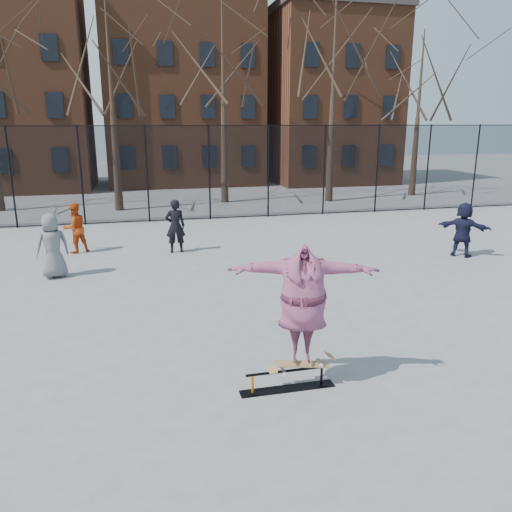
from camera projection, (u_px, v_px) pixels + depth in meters
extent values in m
plane|color=slate|center=(249.00, 350.00, 9.27)|extent=(100.00, 100.00, 0.00)
cube|color=black|center=(287.00, 389.00, 7.91)|extent=(1.54, 0.23, 0.01)
cylinder|color=orange|center=(253.00, 384.00, 7.75)|extent=(0.04, 0.04, 0.32)
cylinder|color=black|center=(322.00, 376.00, 8.00)|extent=(0.04, 0.04, 0.32)
cylinder|color=black|center=(288.00, 371.00, 7.83)|extent=(1.35, 0.04, 0.04)
imported|color=#3B327E|center=(303.00, 306.00, 7.61)|extent=(2.39, 1.15, 1.88)
imported|color=slate|center=(52.00, 246.00, 13.40)|extent=(1.01, 0.83, 1.76)
imported|color=black|center=(175.00, 226.00, 16.02)|extent=(0.64, 0.42, 1.73)
imported|color=#C14011|center=(75.00, 228.00, 16.01)|extent=(0.99, 0.93, 1.62)
imported|color=#181931|center=(463.00, 230.00, 15.54)|extent=(1.48, 1.49, 1.72)
cylinder|color=black|center=(11.00, 178.00, 19.47)|extent=(0.07, 0.07, 4.00)
cylinder|color=black|center=(81.00, 176.00, 20.06)|extent=(0.07, 0.07, 4.00)
cylinder|color=black|center=(147.00, 174.00, 20.64)|extent=(0.07, 0.07, 4.00)
cylinder|color=black|center=(209.00, 173.00, 21.23)|extent=(0.07, 0.07, 4.00)
cylinder|color=black|center=(268.00, 172.00, 21.81)|extent=(0.07, 0.07, 4.00)
cylinder|color=black|center=(324.00, 170.00, 22.40)|extent=(0.07, 0.07, 4.00)
cylinder|color=black|center=(377.00, 169.00, 22.99)|extent=(0.07, 0.07, 4.00)
cylinder|color=black|center=(428.00, 168.00, 23.57)|extent=(0.07, 0.07, 4.00)
cylinder|color=black|center=(476.00, 167.00, 24.16)|extent=(0.07, 0.07, 4.00)
cube|color=black|center=(181.00, 174.00, 20.96)|extent=(34.00, 0.01, 4.00)
cylinder|color=black|center=(179.00, 126.00, 20.45)|extent=(34.00, 0.04, 0.04)
cone|color=black|center=(110.00, 161.00, 23.49)|extent=(0.40, 0.40, 4.62)
cone|color=black|center=(221.00, 158.00, 25.95)|extent=(0.40, 0.40, 4.62)
cone|color=black|center=(329.00, 158.00, 25.97)|extent=(0.40, 0.40, 4.62)
cone|color=black|center=(411.00, 154.00, 28.43)|extent=(0.40, 0.40, 4.62)
cube|color=brown|center=(9.00, 89.00, 30.10)|extent=(9.00, 7.00, 12.00)
cube|color=brown|center=(183.00, 84.00, 32.33)|extent=(10.00, 7.00, 13.00)
cube|color=brown|center=(327.00, 101.00, 34.85)|extent=(8.00, 7.00, 11.00)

